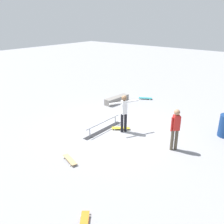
{
  "coord_description": "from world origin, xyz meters",
  "views": [
    {
      "loc": [
        7.68,
        6.17,
        4.72
      ],
      "look_at": [
        0.4,
        0.26,
        1.0
      ],
      "focal_mm": 38.68,
      "sensor_mm": 36.0,
      "label": 1
    }
  ],
  "objects_px": {
    "loose_skateboard_natural": "(70,159)",
    "loose_skateboard_orange": "(84,223)",
    "skate_ledge": "(117,100)",
    "skateboard_main": "(121,128)",
    "grind_rail": "(103,126)",
    "loose_skateboard_teal": "(145,98)",
    "skater_main": "(124,111)",
    "bystander_red_shirt": "(175,127)"
  },
  "relations": [
    {
      "from": "bystander_red_shirt",
      "to": "loose_skateboard_orange",
      "type": "distance_m",
      "value": 4.79
    },
    {
      "from": "bystander_red_shirt",
      "to": "loose_skateboard_teal",
      "type": "xyz_separation_m",
      "value": [
        -4.48,
        -4.01,
        -0.85
      ]
    },
    {
      "from": "skater_main",
      "to": "skate_ledge",
      "type": "bearing_deg",
      "value": -109.75
    },
    {
      "from": "grind_rail",
      "to": "loose_skateboard_teal",
      "type": "height_order",
      "value": "grind_rail"
    },
    {
      "from": "skateboard_main",
      "to": "loose_skateboard_natural",
      "type": "xyz_separation_m",
      "value": [
        3.16,
        0.16,
        0.0
      ]
    },
    {
      "from": "skater_main",
      "to": "loose_skateboard_teal",
      "type": "height_order",
      "value": "skater_main"
    },
    {
      "from": "grind_rail",
      "to": "bystander_red_shirt",
      "type": "distance_m",
      "value": 3.28
    },
    {
      "from": "skater_main",
      "to": "bystander_red_shirt",
      "type": "relative_size",
      "value": 1.02
    },
    {
      "from": "skater_main",
      "to": "loose_skateboard_natural",
      "type": "xyz_separation_m",
      "value": [
        3.08,
        -0.05,
        -0.9
      ]
    },
    {
      "from": "skater_main",
      "to": "loose_skateboard_teal",
      "type": "bearing_deg",
      "value": -132.22
    },
    {
      "from": "bystander_red_shirt",
      "to": "loose_skateboard_teal",
      "type": "bearing_deg",
      "value": 83.93
    },
    {
      "from": "loose_skateboard_teal",
      "to": "skate_ledge",
      "type": "bearing_deg",
      "value": 28.3
    },
    {
      "from": "loose_skateboard_natural",
      "to": "loose_skateboard_orange",
      "type": "height_order",
      "value": "same"
    },
    {
      "from": "grind_rail",
      "to": "skateboard_main",
      "type": "distance_m",
      "value": 0.79
    },
    {
      "from": "loose_skateboard_natural",
      "to": "loose_skateboard_teal",
      "type": "xyz_separation_m",
      "value": [
        -7.52,
        -1.57,
        0.0
      ]
    },
    {
      "from": "skate_ledge",
      "to": "loose_skateboard_teal",
      "type": "xyz_separation_m",
      "value": [
        -1.61,
        0.98,
        -0.11
      ]
    },
    {
      "from": "loose_skateboard_orange",
      "to": "loose_skateboard_teal",
      "type": "bearing_deg",
      "value": 164.16
    },
    {
      "from": "skater_main",
      "to": "loose_skateboard_teal",
      "type": "distance_m",
      "value": 4.81
    },
    {
      "from": "skate_ledge",
      "to": "loose_skateboard_orange",
      "type": "relative_size",
      "value": 2.23
    },
    {
      "from": "grind_rail",
      "to": "skate_ledge",
      "type": "distance_m",
      "value": 3.77
    },
    {
      "from": "skater_main",
      "to": "loose_skateboard_teal",
      "type": "xyz_separation_m",
      "value": [
        -4.44,
        -1.62,
        -0.9
      ]
    },
    {
      "from": "grind_rail",
      "to": "loose_skateboard_orange",
      "type": "distance_m",
      "value": 5.29
    },
    {
      "from": "skateboard_main",
      "to": "loose_skateboard_teal",
      "type": "distance_m",
      "value": 4.58
    },
    {
      "from": "skate_ledge",
      "to": "loose_skateboard_natural",
      "type": "bearing_deg",
      "value": 23.27
    },
    {
      "from": "loose_skateboard_teal",
      "to": "bystander_red_shirt",
      "type": "bearing_deg",
      "value": 101.39
    },
    {
      "from": "skateboard_main",
      "to": "loose_skateboard_orange",
      "type": "distance_m",
      "value": 5.47
    },
    {
      "from": "loose_skateboard_orange",
      "to": "skate_ledge",
      "type": "bearing_deg",
      "value": 173.91
    },
    {
      "from": "loose_skateboard_orange",
      "to": "skater_main",
      "type": "bearing_deg",
      "value": 167.02
    },
    {
      "from": "skateboard_main",
      "to": "grind_rail",
      "type": "bearing_deg",
      "value": 6.04
    },
    {
      "from": "grind_rail",
      "to": "skateboard_main",
      "type": "xyz_separation_m",
      "value": [
        -0.55,
        0.56,
        -0.11
      ]
    },
    {
      "from": "loose_skateboard_natural",
      "to": "loose_skateboard_teal",
      "type": "relative_size",
      "value": 1.04
    },
    {
      "from": "grind_rail",
      "to": "skate_ledge",
      "type": "bearing_deg",
      "value": -150.83
    },
    {
      "from": "skateboard_main",
      "to": "loose_skateboard_teal",
      "type": "xyz_separation_m",
      "value": [
        -4.35,
        -1.4,
        0.0
      ]
    },
    {
      "from": "loose_skateboard_natural",
      "to": "loose_skateboard_orange",
      "type": "bearing_deg",
      "value": -17.76
    },
    {
      "from": "bystander_red_shirt",
      "to": "skateboard_main",
      "type": "bearing_deg",
      "value": 129.31
    },
    {
      "from": "bystander_red_shirt",
      "to": "loose_skateboard_natural",
      "type": "bearing_deg",
      "value": -176.68
    },
    {
      "from": "grind_rail",
      "to": "loose_skateboard_orange",
      "type": "bearing_deg",
      "value": 36.26
    },
    {
      "from": "skateboard_main",
      "to": "loose_skateboard_orange",
      "type": "bearing_deg",
      "value": 79.22
    },
    {
      "from": "skate_ledge",
      "to": "bystander_red_shirt",
      "type": "xyz_separation_m",
      "value": [
        2.88,
        4.98,
        0.74
      ]
    },
    {
      "from": "grind_rail",
      "to": "skater_main",
      "type": "xyz_separation_m",
      "value": [
        -0.47,
        0.78,
        0.79
      ]
    },
    {
      "from": "loose_skateboard_natural",
      "to": "skater_main",
      "type": "bearing_deg",
      "value": 106.29
    },
    {
      "from": "skate_ledge",
      "to": "grind_rail",
      "type": "bearing_deg",
      "value": 28.87
    }
  ]
}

